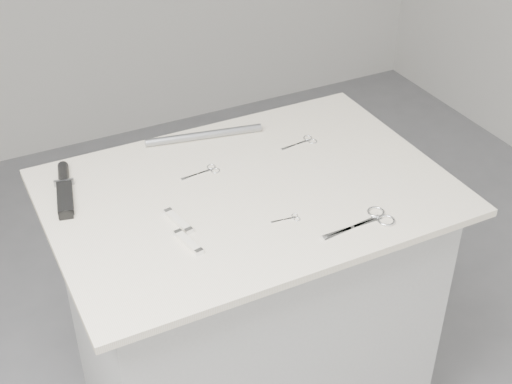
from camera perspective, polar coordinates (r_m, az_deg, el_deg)
name	(u,v)px	position (r m, az deg, el deg)	size (l,w,h in m)	color
plinth	(250,323)	(2.10, -0.49, -10.40)	(0.90, 0.60, 0.90)	#B2B2B0
display_board	(249,192)	(1.80, -0.56, -0.02)	(1.00, 0.70, 0.02)	beige
large_shears	(371,220)	(1.71, 9.18, -2.24)	(0.19, 0.08, 0.01)	silver
embroidery_scissors_a	(304,142)	(1.99, 3.83, 4.02)	(0.11, 0.05, 0.00)	silver
embroidery_scissors_b	(206,171)	(1.87, -4.03, 1.67)	(0.11, 0.05, 0.00)	silver
tiny_scissors	(289,219)	(1.70, 2.66, -2.15)	(0.07, 0.03, 0.00)	silver
sheathed_knife	(64,187)	(1.86, -15.09, 0.41)	(0.08, 0.22, 0.03)	black
pocket_knife_a	(178,221)	(1.69, -6.24, -2.29)	(0.04, 0.11, 0.01)	#EDE6CF
pocket_knife_b	(188,242)	(1.62, -5.44, -3.99)	(0.04, 0.10, 0.01)	#EDE6CF
metal_rail	(204,135)	(2.01, -4.18, 4.56)	(0.02, 0.02, 0.33)	gray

